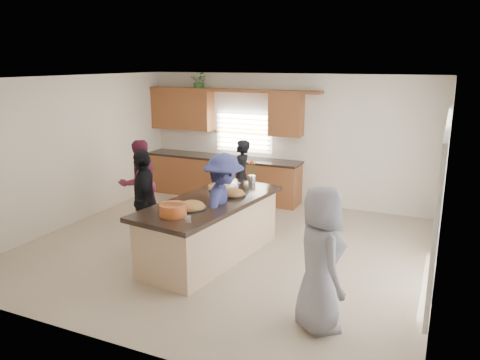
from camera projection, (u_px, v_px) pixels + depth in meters
The scene contains 18 objects.
floor at pixel (226, 248), 7.88m from camera, with size 6.50×6.50×0.00m, color tan.
room_shell at pixel (225, 136), 7.41m from camera, with size 6.52×6.02×2.81m.
back_cabinetry at pixel (221, 158), 10.65m from camera, with size 4.08×0.66×2.46m.
right_wall_glazing at pixel (441, 195), 6.14m from camera, with size 0.06×4.00×2.25m.
island at pixel (211, 230), 7.40m from camera, with size 1.48×2.82×0.95m.
platter_front at pixel (191, 207), 6.84m from camera, with size 0.45×0.45×0.18m.
platter_mid at pixel (233, 194), 7.52m from camera, with size 0.40×0.40×0.16m.
platter_back at pixel (220, 189), 7.83m from camera, with size 0.41×0.41×0.16m.
salad_bowl at pixel (173, 209), 6.53m from camera, with size 0.38×0.38×0.17m.
clear_cup at pixel (188, 219), 6.25m from camera, with size 0.08×0.08×0.09m, color white.
plate_stack at pixel (232, 187), 7.94m from camera, with size 0.23×0.23×0.05m, color #BF95D9.
flower_vase at pixel (252, 172), 8.25m from camera, with size 0.14×0.14×0.41m.
potted_plant at pixel (200, 81), 10.53m from camera, with size 0.38×0.33×0.42m, color #34702C.
woman_left_back at pixel (241, 177), 9.48m from camera, with size 0.56×0.37×1.53m, color black.
woman_left_mid at pixel (139, 183), 8.79m from camera, with size 0.80×0.62×1.64m, color maroon.
woman_left_front at pixel (144, 200), 7.62m from camera, with size 0.99×0.41×1.69m, color black.
woman_right_back at pixel (224, 208), 7.21m from camera, with size 1.10×0.63×1.71m, color navy.
woman_right_front at pixel (320, 259), 5.33m from camera, with size 0.84×0.55×1.72m, color gray.
Camera 1 is at (3.25, -6.60, 3.05)m, focal length 35.00 mm.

